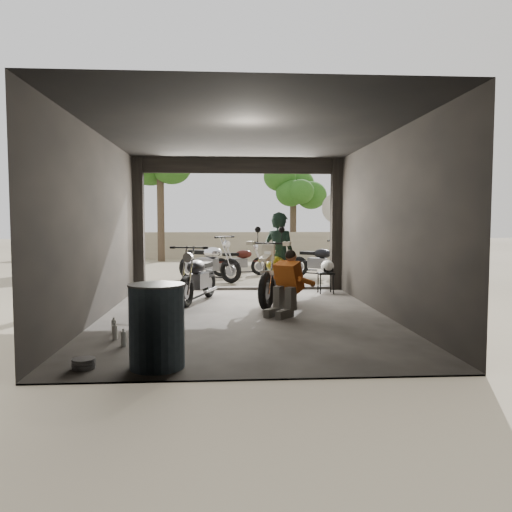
{
  "coord_description": "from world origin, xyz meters",
  "views": [
    {
      "loc": [
        -0.35,
        -8.67,
        1.69
      ],
      "look_at": [
        0.24,
        0.6,
        1.04
      ],
      "focal_mm": 35.0,
      "sensor_mm": 36.0,
      "label": 1
    }
  ],
  "objects": [
    {
      "name": "left_bike",
      "position": [
        -0.89,
        1.67,
        0.6
      ],
      "size": [
        1.21,
        1.91,
        1.2
      ],
      "primitive_type": null,
      "rotation": [
        0.0,
        0.0,
        -0.3
      ],
      "color": "black",
      "rests_on": "ground"
    },
    {
      "name": "outside_bike_a",
      "position": [
        -0.78,
        5.31,
        0.64
      ],
      "size": [
        1.99,
        1.77,
        1.29
      ],
      "primitive_type": null,
      "rotation": [
        0.0,
        0.0,
        0.93
      ],
      "color": "black",
      "rests_on": "ground"
    },
    {
      "name": "rider",
      "position": [
        0.78,
        1.5,
        0.94
      ],
      "size": [
        0.82,
        0.75,
        1.88
      ],
      "primitive_type": "imported",
      "rotation": [
        0.0,
        0.0,
        2.55
      ],
      "color": "black",
      "rests_on": "ground"
    },
    {
      "name": "boundary_wall",
      "position": [
        0.0,
        14.0,
        0.6
      ],
      "size": [
        18.0,
        0.3,
        1.2
      ],
      "primitive_type": "cube",
      "color": "gray",
      "rests_on": "ground"
    },
    {
      "name": "outside_bike_b",
      "position": [
        0.15,
        6.71,
        0.53
      ],
      "size": [
        1.68,
        0.98,
        1.07
      ],
      "primitive_type": null,
      "rotation": [
        0.0,
        0.0,
        1.8
      ],
      "color": "#3B120E",
      "rests_on": "ground"
    },
    {
      "name": "stool",
      "position": [
        2.0,
        2.7,
        0.43
      ],
      "size": [
        0.36,
        0.36,
        0.5
      ],
      "rotation": [
        0.0,
        0.0,
        0.25
      ],
      "color": "black",
      "rests_on": "ground"
    },
    {
      "name": "sign_post",
      "position": [
        2.64,
        4.42,
        1.65
      ],
      "size": [
        0.81,
        0.08,
        2.44
      ],
      "rotation": [
        0.0,
        0.0,
        0.11
      ],
      "color": "black",
      "rests_on": "ground"
    },
    {
      "name": "oil_drum",
      "position": [
        -1.12,
        -3.0,
        0.49
      ],
      "size": [
        0.64,
        0.64,
        0.97
      ],
      "primitive_type": "cylinder",
      "rotation": [
        0.0,
        0.0,
        -0.03
      ],
      "color": "#3A5061",
      "rests_on": "ground"
    },
    {
      "name": "garage",
      "position": [
        0.0,
        0.55,
        1.28
      ],
      "size": [
        7.0,
        7.13,
        3.2
      ],
      "color": "#2D2B28",
      "rests_on": "ground"
    },
    {
      "name": "tree_left",
      "position": [
        -3.0,
        12.5,
        3.99
      ],
      "size": [
        2.2,
        2.2,
        5.6
      ],
      "color": "#382B1E",
      "rests_on": "ground"
    },
    {
      "name": "main_bike",
      "position": [
        0.73,
        1.36,
        0.66
      ],
      "size": [
        1.5,
        2.13,
        1.31
      ],
      "primitive_type": null,
      "rotation": [
        0.0,
        0.0,
        -0.39
      ],
      "color": "beige",
      "rests_on": "ground"
    },
    {
      "name": "tree_right",
      "position": [
        2.8,
        14.0,
        3.56
      ],
      "size": [
        2.2,
        2.2,
        5.0
      ],
      "color": "#382B1E",
      "rests_on": "ground"
    },
    {
      "name": "outside_bike_c",
      "position": [
        2.47,
        6.01,
        0.58
      ],
      "size": [
        1.77,
        1.63,
        1.16
      ],
      "primitive_type": null,
      "rotation": [
        0.0,
        0.0,
        0.88
      ],
      "color": "black",
      "rests_on": "ground"
    },
    {
      "name": "helmet",
      "position": [
        2.04,
        2.73,
        0.65
      ],
      "size": [
        0.38,
        0.39,
        0.29
      ],
      "primitive_type": "ellipsoid",
      "rotation": [
        0.0,
        0.0,
        -0.3
      ],
      "color": "silver",
      "rests_on": "stool"
    },
    {
      "name": "mechanic",
      "position": [
        0.72,
        0.02,
        0.57
      ],
      "size": [
        0.95,
        0.98,
        1.14
      ],
      "primitive_type": null,
      "rotation": [
        0.0,
        0.0,
        -0.71
      ],
      "color": "#BC5819",
      "rests_on": "ground"
    },
    {
      "name": "ground",
      "position": [
        0.0,
        0.0,
        0.0
      ],
      "size": [
        80.0,
        80.0,
        0.0
      ],
      "primitive_type": "plane",
      "color": "#7A6D56",
      "rests_on": "ground"
    }
  ]
}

